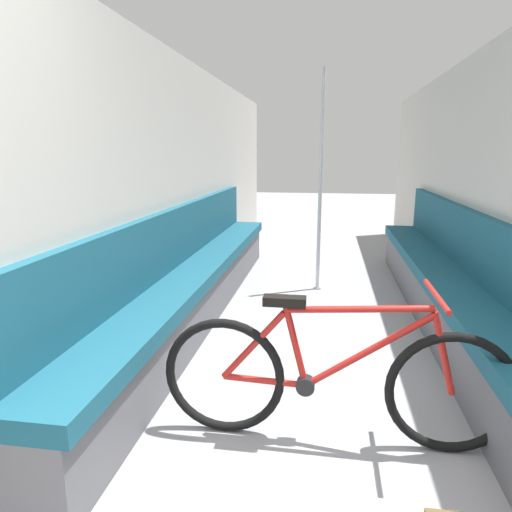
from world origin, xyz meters
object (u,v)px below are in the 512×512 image
(bench_seat_row_right, at_px, (450,292))
(grab_pole_near, at_px, (320,186))
(bench_seat_row_left, at_px, (195,281))
(bicycle, at_px, (333,379))

(bench_seat_row_right, bearing_deg, grab_pole_near, 136.36)
(grab_pole_near, bearing_deg, bench_seat_row_left, -135.33)
(bench_seat_row_left, xyz_separation_m, grab_pole_near, (1.01, 1.00, 0.73))
(bench_seat_row_right, distance_m, bicycle, 1.81)
(bicycle, bearing_deg, bench_seat_row_right, 76.19)
(grab_pole_near, bearing_deg, bicycle, -87.06)
(bench_seat_row_left, xyz_separation_m, bench_seat_row_right, (2.05, 0.00, 0.00))
(bench_seat_row_right, bearing_deg, bench_seat_row_left, 180.00)
(bench_seat_row_right, xyz_separation_m, grab_pole_near, (-1.04, 1.00, 0.73))
(bicycle, distance_m, grab_pole_near, 2.66)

